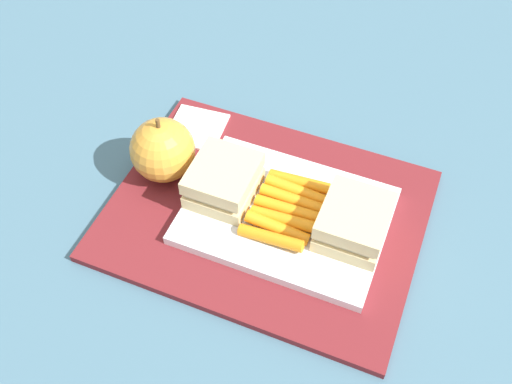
{
  "coord_description": "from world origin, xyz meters",
  "views": [
    {
      "loc": [
        -0.15,
        0.39,
        0.57
      ],
      "look_at": [
        0.01,
        0.0,
        0.04
      ],
      "focal_mm": 41.77,
      "sensor_mm": 36.0,
      "label": 1
    }
  ],
  "objects_px": {
    "sandwich_half_left": "(354,222)",
    "carrot_sticks_bundle": "(286,209)",
    "sandwich_half_right": "(224,181)",
    "apple": "(163,150)",
    "paper_napkin": "(197,128)",
    "food_tray": "(286,215)"
  },
  "relations": [
    {
      "from": "carrot_sticks_bundle",
      "to": "sandwich_half_left",
      "type": "bearing_deg",
      "value": 179.9
    },
    {
      "from": "sandwich_half_right",
      "to": "carrot_sticks_bundle",
      "type": "relative_size",
      "value": 0.79
    },
    {
      "from": "food_tray",
      "to": "sandwich_half_right",
      "type": "bearing_deg",
      "value": 0.0
    },
    {
      "from": "sandwich_half_right",
      "to": "sandwich_half_left",
      "type": "bearing_deg",
      "value": 180.0
    },
    {
      "from": "sandwich_half_left",
      "to": "sandwich_half_right",
      "type": "relative_size",
      "value": 1.0
    },
    {
      "from": "sandwich_half_left",
      "to": "sandwich_half_right",
      "type": "xyz_separation_m",
      "value": [
        0.16,
        0.0,
        0.0
      ]
    },
    {
      "from": "carrot_sticks_bundle",
      "to": "paper_napkin",
      "type": "height_order",
      "value": "carrot_sticks_bundle"
    },
    {
      "from": "food_tray",
      "to": "sandwich_half_left",
      "type": "distance_m",
      "value": 0.08
    },
    {
      "from": "food_tray",
      "to": "paper_napkin",
      "type": "distance_m",
      "value": 0.19
    },
    {
      "from": "sandwich_half_left",
      "to": "paper_napkin",
      "type": "bearing_deg",
      "value": -21.36
    },
    {
      "from": "sandwich_half_left",
      "to": "carrot_sticks_bundle",
      "type": "height_order",
      "value": "sandwich_half_left"
    },
    {
      "from": "apple",
      "to": "paper_napkin",
      "type": "relative_size",
      "value": 1.28
    },
    {
      "from": "sandwich_half_right",
      "to": "paper_napkin",
      "type": "relative_size",
      "value": 1.14
    },
    {
      "from": "food_tray",
      "to": "paper_napkin",
      "type": "xyz_separation_m",
      "value": [
        0.16,
        -0.09,
        -0.0
      ]
    },
    {
      "from": "sandwich_half_left",
      "to": "paper_napkin",
      "type": "relative_size",
      "value": 1.14
    },
    {
      "from": "apple",
      "to": "paper_napkin",
      "type": "height_order",
      "value": "apple"
    },
    {
      "from": "apple",
      "to": "sandwich_half_right",
      "type": "bearing_deg",
      "value": 172.08
    },
    {
      "from": "food_tray",
      "to": "paper_napkin",
      "type": "height_order",
      "value": "food_tray"
    },
    {
      "from": "sandwich_half_left",
      "to": "carrot_sticks_bundle",
      "type": "bearing_deg",
      "value": -0.1
    },
    {
      "from": "apple",
      "to": "carrot_sticks_bundle",
      "type": "bearing_deg",
      "value": 175.92
    },
    {
      "from": "sandwich_half_right",
      "to": "apple",
      "type": "height_order",
      "value": "apple"
    },
    {
      "from": "apple",
      "to": "paper_napkin",
      "type": "distance_m",
      "value": 0.09
    }
  ]
}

